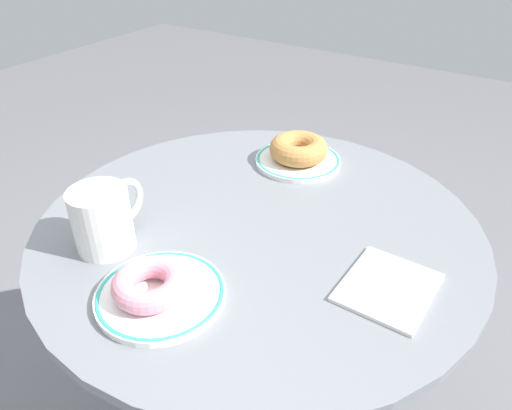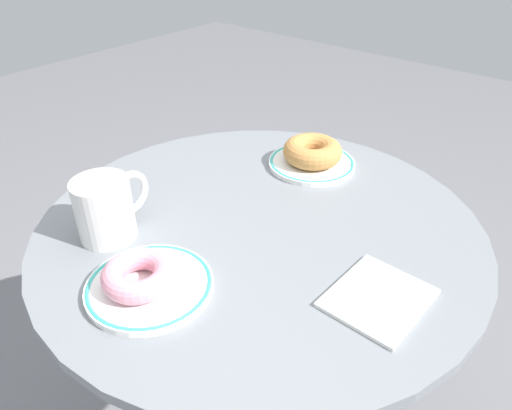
% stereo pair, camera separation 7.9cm
% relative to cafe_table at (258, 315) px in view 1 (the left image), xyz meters
% --- Properties ---
extents(cafe_table, '(0.76, 0.76, 0.75)m').
position_rel_cafe_table_xyz_m(cafe_table, '(0.00, 0.00, 0.00)').
color(cafe_table, slate).
rests_on(cafe_table, ground).
extents(plate_left, '(0.18, 0.18, 0.01)m').
position_rel_cafe_table_xyz_m(plate_left, '(-0.23, 0.02, 0.23)').
color(plate_left, white).
rests_on(plate_left, cafe_table).
extents(plate_right, '(0.18, 0.18, 0.01)m').
position_rel_cafe_table_xyz_m(plate_right, '(0.23, 0.05, 0.23)').
color(plate_right, white).
rests_on(plate_right, cafe_table).
extents(donut_pink_frosted, '(0.13, 0.13, 0.03)m').
position_rel_cafe_table_xyz_m(donut_pink_frosted, '(-0.24, 0.02, 0.25)').
color(donut_pink_frosted, pink).
rests_on(donut_pink_frosted, plate_left).
extents(donut_old_fashioned, '(0.17, 0.17, 0.04)m').
position_rel_cafe_table_xyz_m(donut_old_fashioned, '(0.23, 0.05, 0.26)').
color(donut_old_fashioned, '#BC7F42').
rests_on(donut_old_fashioned, plate_right).
extents(paper_napkin, '(0.14, 0.12, 0.01)m').
position_rel_cafe_table_xyz_m(paper_napkin, '(-0.04, -0.25, 0.23)').
color(paper_napkin, white).
rests_on(paper_napkin, cafe_table).
extents(coffee_mug, '(0.14, 0.09, 0.10)m').
position_rel_cafe_table_xyz_m(coffee_mug, '(-0.18, 0.17, 0.28)').
color(coffee_mug, white).
rests_on(coffee_mug, cafe_table).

